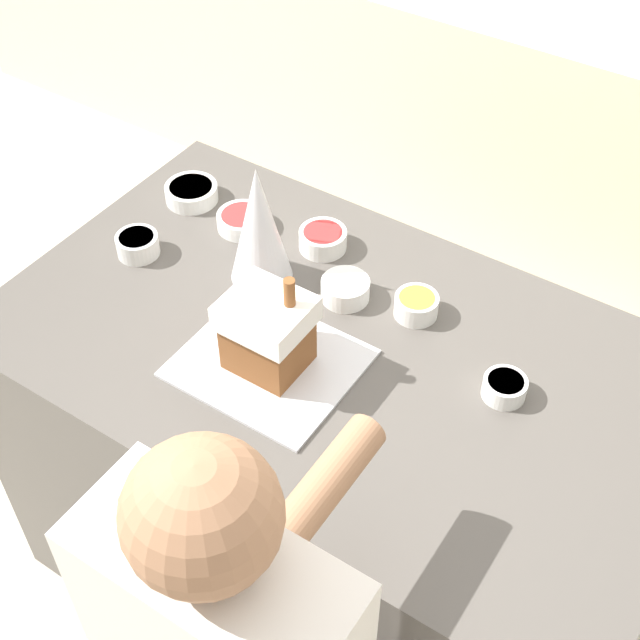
# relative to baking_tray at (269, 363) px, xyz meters

# --- Properties ---
(ground_plane) EXTENTS (12.00, 12.00, 0.00)m
(ground_plane) POSITION_rel_baking_tray_xyz_m (0.10, 0.12, -0.96)
(ground_plane) COLOR beige
(back_cabinet_block) EXTENTS (6.00, 0.60, 0.96)m
(back_cabinet_block) POSITION_rel_baking_tray_xyz_m (0.10, 1.88, -0.48)
(back_cabinet_block) COLOR beige
(back_cabinet_block) RESTS_ON ground_plane
(kitchen_island) EXTENTS (1.53, 0.91, 0.96)m
(kitchen_island) POSITION_rel_baking_tray_xyz_m (0.10, 0.12, -0.48)
(kitchen_island) COLOR #514C47
(kitchen_island) RESTS_ON ground_plane
(baking_tray) EXTENTS (0.36, 0.32, 0.01)m
(baking_tray) POSITION_rel_baking_tray_xyz_m (0.00, 0.00, 0.00)
(baking_tray) COLOR silver
(baking_tray) RESTS_ON kitchen_island
(gingerbread_house) EXTENTS (0.17, 0.15, 0.24)m
(gingerbread_house) POSITION_rel_baking_tray_xyz_m (0.00, 0.00, 0.10)
(gingerbread_house) COLOR brown
(gingerbread_house) RESTS_ON baking_tray
(decorative_tree) EXTENTS (0.15, 0.15, 0.30)m
(decorative_tree) POSITION_rel_baking_tray_xyz_m (-0.18, 0.22, 0.15)
(decorative_tree) COLOR silver
(decorative_tree) RESTS_ON kitchen_island
(candy_bowl_far_right) EXTENTS (0.11, 0.11, 0.05)m
(candy_bowl_far_right) POSITION_rel_baking_tray_xyz_m (0.02, 0.26, 0.02)
(candy_bowl_far_right) COLOR white
(candy_bowl_far_right) RESTS_ON kitchen_island
(candy_bowl_behind_tray) EXTENTS (0.10, 0.10, 0.05)m
(candy_bowl_behind_tray) POSITION_rel_baking_tray_xyz_m (0.19, 0.31, 0.02)
(candy_bowl_behind_tray) COLOR white
(candy_bowl_behind_tray) RESTS_ON kitchen_island
(candy_bowl_near_tray_right) EXTENTS (0.12, 0.12, 0.05)m
(candy_bowl_near_tray_right) POSITION_rel_baking_tray_xyz_m (-0.12, 0.38, 0.02)
(candy_bowl_near_tray_right) COLOR white
(candy_bowl_near_tray_right) RESTS_ON kitchen_island
(candy_bowl_beside_tree) EXTENTS (0.10, 0.10, 0.05)m
(candy_bowl_beside_tree) POSITION_rel_baking_tray_xyz_m (-0.47, 0.12, 0.02)
(candy_bowl_beside_tree) COLOR silver
(candy_bowl_beside_tree) RESTS_ON kitchen_island
(candy_bowl_near_tray_left) EXTENTS (0.13, 0.13, 0.04)m
(candy_bowl_near_tray_left) POSITION_rel_baking_tray_xyz_m (-0.33, 0.34, 0.02)
(candy_bowl_near_tray_left) COLOR white
(candy_bowl_near_tray_left) RESTS_ON kitchen_island
(candy_bowl_front_corner) EXTENTS (0.09, 0.09, 0.04)m
(candy_bowl_front_corner) POSITION_rel_baking_tray_xyz_m (0.45, 0.20, 0.02)
(candy_bowl_front_corner) COLOR white
(candy_bowl_front_corner) RESTS_ON kitchen_island
(candy_bowl_center_rear) EXTENTS (0.14, 0.14, 0.04)m
(candy_bowl_center_rear) POSITION_rel_baking_tray_xyz_m (-0.50, 0.36, 0.02)
(candy_bowl_center_rear) COLOR silver
(candy_bowl_center_rear) RESTS_ON kitchen_island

